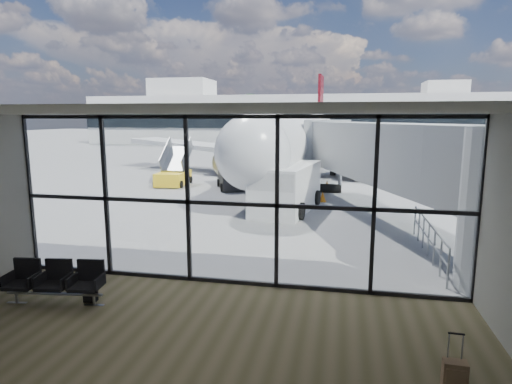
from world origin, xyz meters
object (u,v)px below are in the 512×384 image
(suitcase, at_px, (454,378))
(backpack, at_px, (90,293))
(airliner, at_px, (301,138))
(service_van, at_px, (286,187))
(belt_loader, at_px, (231,179))
(mobile_stairs, at_px, (174,176))
(seating_row, at_px, (56,280))

(suitcase, bearing_deg, backpack, 167.47)
(airliner, bearing_deg, service_van, -84.75)
(suitcase, bearing_deg, belt_loader, 116.70)
(suitcase, relative_size, belt_loader, 0.25)
(suitcase, height_order, airliner, airliner)
(service_van, height_order, belt_loader, service_van)
(backpack, relative_size, service_van, 0.08)
(belt_loader, bearing_deg, mobile_stairs, 149.17)
(airliner, bearing_deg, backpack, -93.26)
(airliner, xyz_separation_m, belt_loader, (-3.55, -8.57, -2.19))
(seating_row, xyz_separation_m, airliner, (3.35, 25.88, 2.22))
(mobile_stairs, bearing_deg, service_van, -41.82)
(service_van, bearing_deg, backpack, -97.81)
(service_van, bearing_deg, belt_loader, 134.15)
(suitcase, distance_m, belt_loader, 21.07)
(belt_loader, bearing_deg, suitcase, -87.90)
(service_van, height_order, mobile_stairs, mobile_stairs)
(seating_row, xyz_separation_m, service_van, (4.05, 11.36, 0.57))
(mobile_stairs, bearing_deg, suitcase, -60.77)
(seating_row, xyz_separation_m, mobile_stairs, (-4.32, 17.91, 0.02))
(suitcase, xyz_separation_m, airliner, (-5.19, 27.75, 2.49))
(backpack, relative_size, belt_loader, 0.11)
(service_van, relative_size, mobile_stairs, 1.49)
(seating_row, bearing_deg, service_van, 62.74)
(seating_row, relative_size, service_van, 0.43)
(backpack, relative_size, airliner, 0.01)
(belt_loader, relative_size, mobile_stairs, 1.14)
(seating_row, height_order, belt_loader, belt_loader)
(seating_row, distance_m, service_van, 12.08)
(backpack, height_order, belt_loader, belt_loader)
(backpack, xyz_separation_m, service_van, (3.28, 11.19, 0.92))
(airliner, relative_size, service_van, 6.61)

